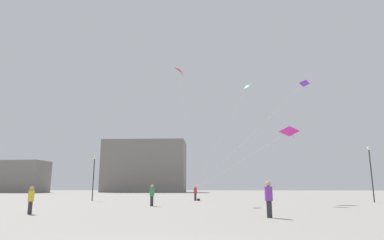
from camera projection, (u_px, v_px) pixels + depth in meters
name	position (u px, v px, depth m)	size (l,w,h in m)	color
person_in_red	(195.00, 192.00, 38.22)	(0.37, 0.37, 1.71)	#2D2D33
person_in_green	(152.00, 194.00, 27.40)	(0.38, 0.38, 1.76)	#2D2D33
person_in_yellow	(31.00, 199.00, 19.46)	(0.35, 0.35, 1.60)	#2D2D33
person_in_purple	(269.00, 198.00, 17.19)	(0.41, 0.41, 1.87)	#2D2D33
kite_violet_delta	(300.00, 87.00, 43.20)	(14.99, 3.77, 14.01)	purple
kite_magenta_delta	(288.00, 132.00, 34.31)	(10.88, 5.29, 6.33)	#D12899
kite_crimson_diamond	(179.00, 71.00, 36.61)	(2.33, 5.26, 13.49)	red
kite_emerald_diamond	(247.00, 87.00, 35.99)	(6.62, 5.03, 11.50)	green
building_left_hall	(11.00, 177.00, 92.70)	(19.67, 8.90, 8.82)	gray
building_centre_hall	(145.00, 166.00, 102.08)	(24.81, 12.90, 15.61)	gray
lamppost_east	(371.00, 165.00, 34.45)	(0.36, 0.36, 5.75)	#2D2D30
lamppost_west	(94.00, 171.00, 38.16)	(0.36, 0.36, 5.10)	#2D2D30
handbag_beside_flyer	(198.00, 200.00, 38.14)	(0.32, 0.14, 0.24)	black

